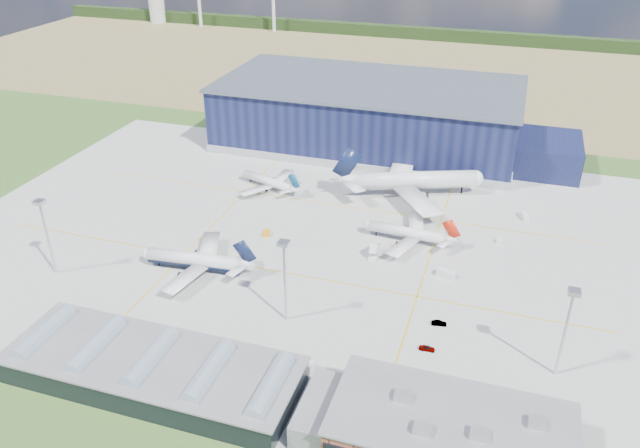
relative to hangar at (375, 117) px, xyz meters
The scene contains 24 objects.
ground 95.56m from the hangar, 91.70° to the right, with size 600.00×600.00×0.00m, color #2F5620.
apron 85.64m from the hangar, 91.90° to the right, with size 220.00×160.00×0.08m.
farmland 125.76m from the hangar, 91.29° to the left, with size 600.00×220.00×0.01m, color #8F744D.
treeline 205.36m from the hangar, 90.78° to the left, with size 600.00×8.00×8.00m, color black.
hangar is the anchor object (origin of this frame).
ops_building 163.51m from the hangar, 71.37° to the right, with size 46.00×23.00×10.90m.
glass_concourse 155.28m from the hangar, 93.42° to the right, with size 78.00×23.00×8.60m.
light_mast_west 139.77m from the hangar, 116.71° to the right, with size 2.60×2.60×23.00m.
light_mast_center 125.07m from the hangar, 86.70° to the right, with size 2.60×2.60×23.00m.
light_mast_east 144.23m from the hangar, 59.95° to the right, with size 2.60×2.60×23.00m.
airliner_navy 114.50m from the hangar, 103.04° to the right, with size 35.29×34.52×11.51m, color silver, non-canonical shape.
airliner_red 82.17m from the hangar, 69.52° to the right, with size 30.74×30.07×10.02m, color silver, non-canonical shape.
airliner_widebody 50.26m from the hangar, 60.14° to the right, with size 54.74×53.55×17.85m, color silver, non-canonical shape.
airliner_regional 61.12m from the hangar, 115.49° to the right, with size 28.00×27.39×9.13m, color silver, non-canonical shape.
gse_tug_a 88.17m from the hangar, 99.14° to the right, with size 2.01×3.29×1.37m, color orange.
gse_tug_b 147.43m from the hangar, 106.71° to the right, with size 1.87×2.80×1.21m, color orange.
gse_van_a 103.00m from the hangar, 65.10° to the right, with size 2.22×5.09×2.22m, color silver.
gse_cart_a 89.50m from the hangar, 50.69° to the right, with size 1.82×2.74×1.19m, color silver.
gse_van_b 81.04m from the hangar, 38.42° to the right, with size 1.96×4.27×1.96m, color silver.
gse_tug_c 47.64m from the hangar, 45.02° to the right, with size 2.09×3.34×1.46m, color orange.
gse_van_c 142.26m from the hangar, 82.95° to the right, with size 2.38×4.96×2.38m, color silver.
airstair 91.13m from the hangar, 76.35° to the right, with size 2.05×5.14×3.29m, color silver.
car_a 133.41m from the hangar, 71.01° to the right, with size 1.53×3.81×1.30m, color #99999E.
car_b 124.06m from the hangar, 68.87° to the right, with size 1.32×3.78×1.24m, color #99999E.
Camera 1 is at (57.35, -148.27, 97.81)m, focal length 35.00 mm.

